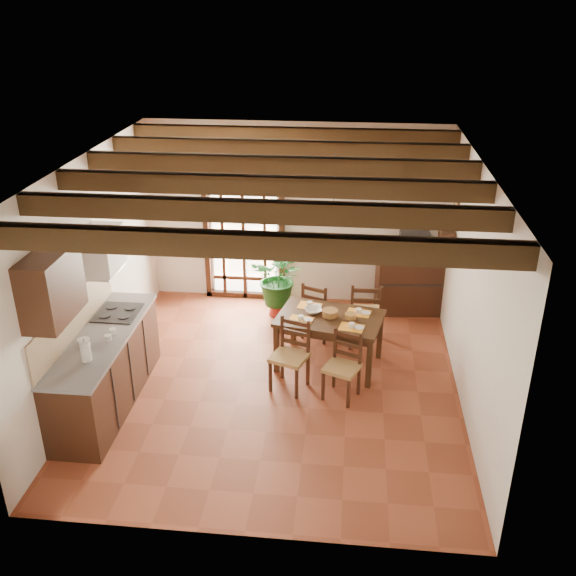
# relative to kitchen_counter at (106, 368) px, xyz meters

# --- Properties ---
(ground_plane) EXTENTS (5.00, 5.00, 0.00)m
(ground_plane) POSITION_rel_kitchen_counter_xyz_m (1.96, 0.60, -0.47)
(ground_plane) COLOR brown
(room_shell) EXTENTS (4.52, 5.02, 2.81)m
(room_shell) POSITION_rel_kitchen_counter_xyz_m (1.96, 0.60, 1.34)
(room_shell) COLOR silver
(room_shell) RESTS_ON ground_plane
(ceiling_beams) EXTENTS (4.50, 4.34, 0.20)m
(ceiling_beams) POSITION_rel_kitchen_counter_xyz_m (1.96, 0.60, 2.22)
(ceiling_beams) COLOR black
(ceiling_beams) RESTS_ON room_shell
(french_door) EXTENTS (1.26, 0.11, 2.32)m
(french_door) POSITION_rel_kitchen_counter_xyz_m (1.16, 3.05, 0.70)
(french_door) COLOR white
(french_door) RESTS_ON ground_plane
(kitchen_counter) EXTENTS (0.64, 2.25, 1.38)m
(kitchen_counter) POSITION_rel_kitchen_counter_xyz_m (0.00, 0.00, 0.00)
(kitchen_counter) COLOR #321A0F
(kitchen_counter) RESTS_ON ground_plane
(upper_cabinet) EXTENTS (0.35, 0.80, 0.70)m
(upper_cabinet) POSITION_rel_kitchen_counter_xyz_m (-0.12, -0.70, 1.38)
(upper_cabinet) COLOR #321A0F
(upper_cabinet) RESTS_ON room_shell
(range_hood) EXTENTS (0.38, 0.60, 0.54)m
(range_hood) POSITION_rel_kitchen_counter_xyz_m (-0.09, 0.55, 1.26)
(range_hood) COLOR white
(range_hood) RESTS_ON room_shell
(counter_items) EXTENTS (0.50, 1.43, 0.25)m
(counter_items) POSITION_rel_kitchen_counter_xyz_m (0.00, 0.09, 0.49)
(counter_items) COLOR black
(counter_items) RESTS_ON kitchen_counter
(dining_table) EXTENTS (1.46, 1.10, 0.71)m
(dining_table) POSITION_rel_kitchen_counter_xyz_m (2.58, 1.13, 0.15)
(dining_table) COLOR #362011
(dining_table) RESTS_ON ground_plane
(chair_near_left) EXTENTS (0.52, 0.51, 0.90)m
(chair_near_left) POSITION_rel_kitchen_counter_xyz_m (2.13, 0.53, -0.19)
(chair_near_left) COLOR #A88148
(chair_near_left) RESTS_ON ground_plane
(chair_near_right) EXTENTS (0.50, 0.49, 0.84)m
(chair_near_right) POSITION_rel_kitchen_counter_xyz_m (2.77, 0.40, -0.21)
(chair_near_right) COLOR #A88148
(chair_near_right) RESTS_ON ground_plane
(chair_far_left) EXTENTS (0.52, 0.51, 0.86)m
(chair_far_left) POSITION_rel_kitchen_counter_xyz_m (2.40, 1.85, -0.20)
(chair_far_left) COLOR #A88148
(chair_far_left) RESTS_ON ground_plane
(chair_far_right) EXTENTS (0.46, 0.44, 0.97)m
(chair_far_right) POSITION_rel_kitchen_counter_xyz_m (3.04, 1.71, -0.17)
(chair_far_right) COLOR #A88148
(chair_far_right) RESTS_ON ground_plane
(table_setting) EXTENTS (0.96, 0.64, 0.09)m
(table_setting) POSITION_rel_kitchen_counter_xyz_m (2.58, 1.13, 0.23)
(table_setting) COLOR #FBA127
(table_setting) RESTS_ON dining_table
(table_bowl) EXTENTS (0.28, 0.28, 0.05)m
(table_bowl) POSITION_rel_kitchen_counter_xyz_m (2.36, 1.22, 0.27)
(table_bowl) COLOR white
(table_bowl) RESTS_ON dining_table
(sideboard) EXTENTS (1.09, 0.57, 0.89)m
(sideboard) POSITION_rel_kitchen_counter_xyz_m (3.75, 2.83, -0.03)
(sideboard) COLOR #321A0F
(sideboard) RESTS_ON ground_plane
(crt_tv) EXTENTS (0.45, 0.42, 0.37)m
(crt_tv) POSITION_rel_kitchen_counter_xyz_m (3.75, 2.82, 0.61)
(crt_tv) COLOR black
(crt_tv) RESTS_ON sideboard
(fuse_box) EXTENTS (0.25, 0.03, 0.32)m
(fuse_box) POSITION_rel_kitchen_counter_xyz_m (3.46, 3.08, 1.28)
(fuse_box) COLOR white
(fuse_box) RESTS_ON room_shell
(plant_pot) EXTENTS (0.33, 0.33, 0.20)m
(plant_pot) POSITION_rel_kitchen_counter_xyz_m (1.77, 2.47, -0.36)
(plant_pot) COLOR maroon
(plant_pot) RESTS_ON ground_plane
(potted_plant) EXTENTS (2.37, 2.16, 2.24)m
(potted_plant) POSITION_rel_kitchen_counter_xyz_m (1.77, 2.47, 0.10)
(potted_plant) COLOR #144C19
(potted_plant) RESTS_ON ground_plane
(wall_shelf) EXTENTS (0.20, 0.42, 0.20)m
(wall_shelf) POSITION_rel_kitchen_counter_xyz_m (4.10, 2.20, 1.04)
(wall_shelf) COLOR #321A0F
(wall_shelf) RESTS_ON room_shell
(shelf_vase) EXTENTS (0.15, 0.15, 0.15)m
(shelf_vase) POSITION_rel_kitchen_counter_xyz_m (4.10, 2.20, 1.18)
(shelf_vase) COLOR #B2BFB2
(shelf_vase) RESTS_ON wall_shelf
(shelf_flowers) EXTENTS (0.14, 0.14, 0.36)m
(shelf_flowers) POSITION_rel_kitchen_counter_xyz_m (4.10, 2.20, 1.38)
(shelf_flowers) COLOR #FBA127
(shelf_flowers) RESTS_ON shelf_vase
(framed_picture) EXTENTS (0.03, 0.32, 0.32)m
(framed_picture) POSITION_rel_kitchen_counter_xyz_m (4.18, 2.20, 1.58)
(framed_picture) COLOR brown
(framed_picture) RESTS_ON room_shell
(pendant_lamp) EXTENTS (0.36, 0.36, 0.84)m
(pendant_lamp) POSITION_rel_kitchen_counter_xyz_m (2.58, 1.23, 1.60)
(pendant_lamp) COLOR black
(pendant_lamp) RESTS_ON room_shell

